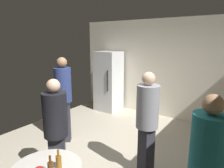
# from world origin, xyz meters

# --- Properties ---
(ground_plane) EXTENTS (5.20, 5.20, 0.10)m
(ground_plane) POSITION_xyz_m (0.00, 0.00, -0.05)
(ground_plane) COLOR #B2A893
(wall_back) EXTENTS (5.32, 0.06, 2.70)m
(wall_back) POSITION_xyz_m (0.00, 2.63, 1.35)
(wall_back) COLOR silver
(wall_back) RESTS_ON ground_plane
(refrigerator) EXTENTS (0.70, 0.68, 1.80)m
(refrigerator) POSITION_xyz_m (-1.60, 2.20, 0.90)
(refrigerator) COLOR silver
(refrigerator) RESTS_ON ground_plane
(beer_bottle_amber) EXTENTS (0.06, 0.06, 0.23)m
(beer_bottle_amber) POSITION_xyz_m (0.31, -1.42, 0.82)
(beer_bottle_amber) COLOR #8C5919
(beer_bottle_amber) RESTS_ON foreground_table
(beer_bottle_brown) EXTENTS (0.06, 0.06, 0.23)m
(beer_bottle_brown) POSITION_xyz_m (0.33, -1.55, 0.82)
(beer_bottle_brown) COLOR #593314
(beer_bottle_brown) RESTS_ON foreground_table
(person_in_gray_shirt) EXTENTS (0.45, 0.45, 1.68)m
(person_in_gray_shirt) POSITION_xyz_m (0.73, -0.05, 0.99)
(person_in_gray_shirt) COLOR #2D2D38
(person_in_gray_shirt) RESTS_ON ground_plane
(person_in_black_shirt) EXTENTS (0.48, 0.48, 1.62)m
(person_in_black_shirt) POSITION_xyz_m (-0.24, -0.99, 0.95)
(person_in_black_shirt) COLOR #2D2D38
(person_in_black_shirt) RESTS_ON ground_plane
(person_in_navy_shirt) EXTENTS (0.48, 0.48, 1.80)m
(person_in_navy_shirt) POSITION_xyz_m (-1.18, 0.01, 1.06)
(person_in_navy_shirt) COLOR #2D2D38
(person_in_navy_shirt) RESTS_ON ground_plane
(person_in_teal_shirt) EXTENTS (0.48, 0.48, 1.66)m
(person_in_teal_shirt) POSITION_xyz_m (1.69, -0.75, 0.97)
(person_in_teal_shirt) COLOR #2D2D38
(person_in_teal_shirt) RESTS_ON ground_plane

